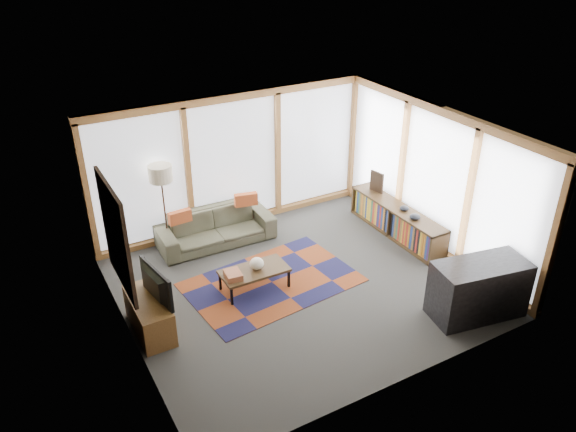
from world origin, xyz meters
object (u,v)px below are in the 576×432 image
tv_console (149,315)px  television (150,286)px  bookshelf (396,221)px  sofa (216,228)px  floor_lamp (164,209)px  coffee_table (255,279)px  bar_counter (478,289)px

tv_console → television: 0.53m
bookshelf → television: size_ratio=2.63×
sofa → bookshelf: (3.08, -1.40, -0.02)m
floor_lamp → coffee_table: size_ratio=1.51×
floor_lamp → television: 2.31m
floor_lamp → television: size_ratio=1.85×
bar_counter → coffee_table: bearing=150.4°
sofa → bar_counter: 4.67m
sofa → bookshelf: size_ratio=0.91×
coffee_table → bookshelf: bearing=4.9°
bookshelf → television: television is taller
sofa → floor_lamp: (-0.85, 0.21, 0.51)m
tv_console → coffee_table: bearing=6.2°
coffee_table → television: (-1.72, -0.24, 0.62)m
coffee_table → bar_counter: size_ratio=0.78×
floor_lamp → bar_counter: size_ratio=1.17×
tv_console → sofa: bearing=45.6°
floor_lamp → coffee_table: bearing=-66.7°
bookshelf → sofa: bearing=155.6°
floor_lamp → bookshelf: (3.93, -1.61, -0.53)m
sofa → television: size_ratio=2.39×
sofa → bookshelf: sofa is taller
sofa → bookshelf: 3.38m
tv_console → bar_counter: bearing=-24.7°
coffee_table → television: television is taller
coffee_table → tv_console: 1.80m
television → sofa: bearing=-51.7°
sofa → tv_console: size_ratio=1.96×
tv_console → television: size_ratio=1.22×
coffee_table → bar_counter: bearing=-40.2°
tv_console → bar_counter: (4.41, -2.03, 0.17)m
television → bar_counter: bearing=-123.6°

